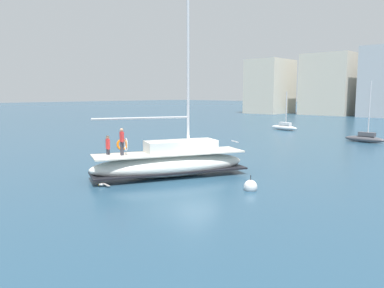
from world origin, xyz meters
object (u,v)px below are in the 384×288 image
main_sailboat (171,162)px  seagull (102,184)px  mooring_buoy (251,187)px  moored_sloop_near (284,127)px  moored_catamaran (365,138)px

main_sailboat → seagull: 4.49m
seagull → mooring_buoy: mooring_buoy is taller
main_sailboat → moored_sloop_near: size_ratio=2.46×
main_sailboat → mooring_buoy: size_ratio=13.68×
main_sailboat → seagull: bearing=-101.7°
main_sailboat → moored_sloop_near: bearing=107.0°
mooring_buoy → moored_sloop_near: bearing=116.1°
main_sailboat → seagull: size_ratio=12.39×
moored_catamaran → mooring_buoy: moored_catamaran is taller
main_sailboat → moored_catamaran: bearing=82.7°
seagull → mooring_buoy: (6.39, 4.75, 0.08)m
moored_sloop_near → seagull: size_ratio=5.05×
moored_catamaran → seagull: size_ratio=5.98×
main_sailboat → mooring_buoy: 5.55m
seagull → mooring_buoy: bearing=36.6°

